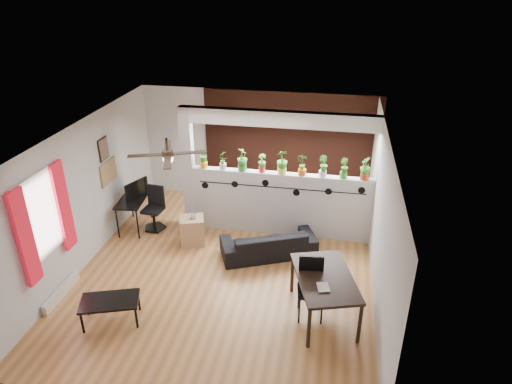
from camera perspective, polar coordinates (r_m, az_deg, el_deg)
name	(u,v)px	position (r m, az deg, el deg)	size (l,w,h in m)	color
room_shell	(224,208)	(7.78, -4.06, -1.97)	(6.30, 7.10, 2.90)	#9C6433
partition_wall	(281,204)	(9.24, 3.14, -1.48)	(3.60, 0.18, 1.35)	#BCBCC1
ceiling_header	(283,119)	(8.57, 3.43, 9.09)	(3.60, 0.18, 0.30)	white
pier_column	(189,169)	(9.37, -8.43, 2.89)	(0.22, 0.20, 2.60)	#BCBCC1
brick_panel	(290,149)	(10.32, 4.30, 5.34)	(3.90, 0.05, 2.60)	brown
vine_decal	(281,188)	(8.98, 3.12, 0.53)	(3.31, 0.01, 0.30)	black
window_assembly	(43,218)	(7.76, -25.06, -2.94)	(0.09, 1.30, 1.55)	white
baseboard_heater	(62,292)	(8.48, -23.14, -11.38)	(0.08, 1.00, 0.18)	silver
corkboard	(109,172)	(9.46, -17.96, 2.40)	(0.03, 0.60, 0.45)	#9A754A
framed_art	(103,149)	(9.24, -18.53, 5.11)	(0.03, 0.34, 0.44)	#8C7259
ceiling_fan	(168,155)	(7.33, -10.98, 4.51)	(1.19, 1.19, 0.43)	black
potted_plant_0	(204,158)	(9.17, -6.58, 4.30)	(0.26, 0.26, 0.41)	orange
potted_plant_1	(223,159)	(9.08, -4.18, 4.07)	(0.24, 0.24, 0.39)	silver
potted_plant_2	(242,159)	(8.97, -1.73, 4.15)	(0.31, 0.31, 0.47)	#308430
potted_plant_3	(262,163)	(8.92, 0.76, 3.70)	(0.18, 0.15, 0.37)	red
potted_plant_4	(282,161)	(8.85, 3.29, 3.83)	(0.32, 0.30, 0.48)	#EEEE54
potted_plant_5	(302,164)	(8.82, 5.83, 3.54)	(0.27, 0.24, 0.44)	orange
potted_plant_6	(323,166)	(8.81, 8.39, 3.26)	(0.27, 0.27, 0.42)	silver
potted_plant_7	(344,168)	(8.82, 10.95, 2.99)	(0.25, 0.25, 0.39)	green
potted_plant_8	(365,168)	(8.82, 13.52, 2.95)	(0.21, 0.25, 0.45)	#B2361C
sofa	(269,243)	(8.75, 1.58, -6.40)	(1.70, 0.67, 0.50)	black
cube_shelf	(192,230)	(9.17, -7.95, -4.78)	(0.46, 0.41, 0.57)	#A77E58
cup	(194,216)	(8.99, -7.77, -3.00)	(0.12, 0.12, 0.10)	gray
computer_desk	(133,201)	(9.78, -15.14, -1.12)	(0.59, 1.00, 0.69)	black
monitor	(135,191)	(9.83, -14.90, 0.11)	(0.06, 0.34, 0.19)	black
office_chair	(155,211)	(9.76, -12.57, -2.31)	(0.48, 0.48, 0.93)	black
dining_table	(325,281)	(7.18, 8.59, -10.91)	(1.19, 1.55, 0.75)	black
book	(317,287)	(6.89, 7.68, -11.73)	(0.17, 0.23, 0.02)	gray
folding_chair	(311,282)	(7.25, 6.86, -11.09)	(0.45, 0.45, 1.01)	black
coffee_table	(110,302)	(7.52, -17.82, -13.00)	(0.98, 0.74, 0.41)	black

